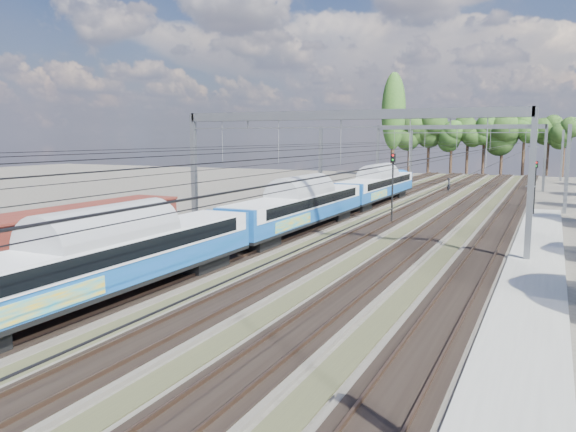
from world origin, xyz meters
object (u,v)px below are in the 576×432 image
at_px(emu_train, 299,201).
at_px(signal_near, 393,180).
at_px(worker, 449,185).
at_px(freight_boxcar, 70,240).
at_px(signal_far, 535,182).

distance_m(emu_train, signal_near, 9.01).
bearing_deg(signal_near, emu_train, -117.17).
bearing_deg(worker, freight_boxcar, 168.06).
bearing_deg(signal_far, emu_train, -136.98).
bearing_deg(emu_train, worker, 82.99).
xyz_separation_m(signal_near, signal_far, (10.47, 10.44, -0.52)).
bearing_deg(freight_boxcar, emu_train, 75.83).
relative_size(freight_boxcar, worker, 7.18).
xyz_separation_m(emu_train, worker, (4.70, 38.22, -1.54)).
xyz_separation_m(freight_boxcar, worker, (9.20, 56.05, -1.23)).
bearing_deg(emu_train, signal_near, 54.28).
bearing_deg(emu_train, signal_far, 48.43).
bearing_deg(freight_boxcar, signal_far, 60.38).
height_order(emu_train, signal_near, signal_near).
distance_m(emu_train, freight_boxcar, 18.39).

